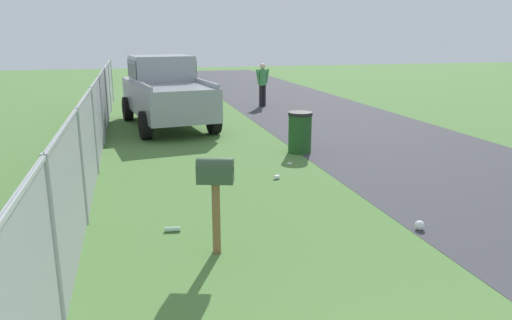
# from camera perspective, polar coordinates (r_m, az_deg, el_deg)

# --- Properties ---
(road_asphalt) EXTENTS (60.00, 5.26, 0.01)m
(road_asphalt) POSITION_cam_1_polar(r_m,az_deg,el_deg) (9.96, 26.15, -2.77)
(road_asphalt) COLOR #38383D
(road_asphalt) RESTS_ON ground
(mailbox) EXTENTS (0.32, 0.49, 1.26)m
(mailbox) POSITION_cam_1_polar(r_m,az_deg,el_deg) (6.00, -4.82, -2.17)
(mailbox) COLOR brown
(mailbox) RESTS_ON ground
(pickup_truck) EXTENTS (5.02, 2.71, 2.09)m
(pickup_truck) POSITION_cam_1_polar(r_m,az_deg,el_deg) (14.97, -10.66, 8.17)
(pickup_truck) COLOR #93999E
(pickup_truck) RESTS_ON ground
(trash_bin) EXTENTS (0.57, 0.57, 0.96)m
(trash_bin) POSITION_cam_1_polar(r_m,az_deg,el_deg) (11.44, 5.20, 3.29)
(trash_bin) COLOR #1E4C1E
(trash_bin) RESTS_ON ground
(pedestrian) EXTENTS (0.30, 0.56, 1.65)m
(pedestrian) POSITION_cam_1_polar(r_m,az_deg,el_deg) (18.77, 0.77, 9.23)
(pedestrian) COLOR black
(pedestrian) RESTS_ON ground
(fence_section) EXTENTS (19.37, 0.07, 1.74)m
(fence_section) POSITION_cam_1_polar(r_m,az_deg,el_deg) (11.41, -18.16, 4.91)
(fence_section) COLOR #9EA3A8
(fence_section) RESTS_ON ground
(litter_bag_near_hydrant) EXTENTS (0.14, 0.14, 0.14)m
(litter_bag_near_hydrant) POSITION_cam_1_polar(r_m,az_deg,el_deg) (7.37, 18.74, -7.31)
(litter_bag_near_hydrant) COLOR silver
(litter_bag_near_hydrant) RESTS_ON ground
(litter_cup_by_mailbox) EXTENTS (0.11, 0.12, 0.08)m
(litter_cup_by_mailbox) POSITION_cam_1_polar(r_m,az_deg,el_deg) (9.38, 2.46, -2.02)
(litter_cup_by_mailbox) COLOR white
(litter_cup_by_mailbox) RESTS_ON ground
(litter_wrapper_far_scatter) EXTENTS (0.14, 0.15, 0.01)m
(litter_wrapper_far_scatter) POSITION_cam_1_polar(r_m,az_deg,el_deg) (10.54, 4.01, -0.36)
(litter_wrapper_far_scatter) COLOR silver
(litter_wrapper_far_scatter) RESTS_ON ground
(litter_bottle_midfield_b) EXTENTS (0.10, 0.23, 0.07)m
(litter_bottle_midfield_b) POSITION_cam_1_polar(r_m,az_deg,el_deg) (7.05, -9.80, -8.05)
(litter_bottle_midfield_b) COLOR #B2D8BF
(litter_bottle_midfield_b) RESTS_ON ground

